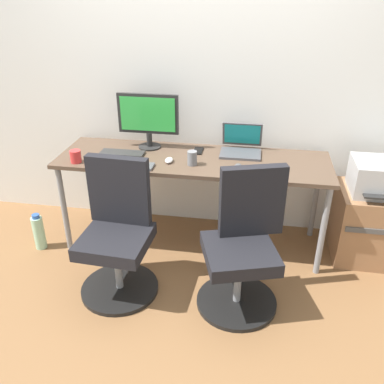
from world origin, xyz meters
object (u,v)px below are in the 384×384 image
Objects in this scene: water_bottle_on_floor at (39,232)px; desktop_monitor at (148,117)px; office_chair_right at (243,247)px; printer at (379,177)px; office_chair_left at (118,235)px; open_laptop at (241,146)px; side_cabinet at (368,224)px; coffee_mug at (76,156)px.

desktop_monitor reaches higher than water_bottle_on_floor.
office_chair_right is 1.17m from printer.
office_chair_left is 1.17m from open_laptop.
office_chair_right is 1.68× the size of side_cabinet.
coffee_mug reaches higher than printer.
desktop_monitor is (-1.74, 0.13, 0.72)m from side_cabinet.
water_bottle_on_floor is at bearing -151.03° from desktop_monitor.
side_cabinet reaches higher than water_bottle_on_floor.
desktop_monitor is at bearing 175.79° from printer.
office_chair_left is 1.96× the size of desktop_monitor.
side_cabinet is at bearing 90.00° from printer.
water_bottle_on_floor is 3.37× the size of coffee_mug.
office_chair_right is 1.96× the size of desktop_monitor.
printer reaches higher than side_cabinet.
office_chair_left is at bearing -159.53° from printer.
open_laptop is (-1.01, 0.14, 0.52)m from side_cabinet.
desktop_monitor is at bearing 175.82° from side_cabinet.
printer is 2.22m from coffee_mug.
desktop_monitor reaches higher than open_laptop.
office_chair_left is at bearing -159.50° from side_cabinet.
water_bottle_on_floor is (-0.80, 0.33, -0.28)m from office_chair_left.
open_laptop is (-1.01, 0.14, 0.12)m from printer.
side_cabinet is 6.10× the size of coffee_mug.
printer is (0.93, 0.66, 0.26)m from office_chair_right.
desktop_monitor reaches higher than coffee_mug.
water_bottle_on_floor is (-2.57, -0.33, -0.53)m from printer.
office_chair_right is at bearing -144.40° from printer.
office_chair_right is 3.03× the size of open_laptop.
office_chair_left and office_chair_right have the same top height.
printer is (1.77, 0.66, 0.26)m from office_chair_left.
desktop_monitor is (0.03, 0.79, 0.58)m from office_chair_left.
desktop_monitor is (0.83, 0.46, 0.85)m from water_bottle_on_floor.
water_bottle_on_floor is 0.75m from coffee_mug.
office_chair_right reaches higher than printer.
printer is (0.00, -0.00, 0.40)m from side_cabinet.
desktop_monitor is at bearing 135.65° from office_chair_right.
printer is 1.29× the size of water_bottle_on_floor.
office_chair_left reaches higher than side_cabinet.
water_bottle_on_floor is (-2.57, -0.33, -0.13)m from side_cabinet.
office_chair_right is 10.22× the size of coffee_mug.
water_bottle_on_floor is 1.76m from open_laptop.
office_chair_right is 0.90m from open_laptop.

